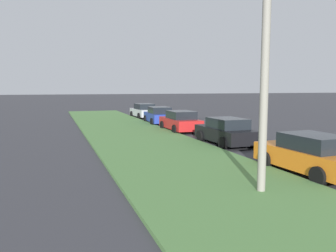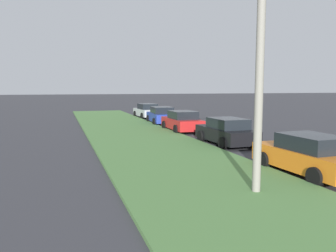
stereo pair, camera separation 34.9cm
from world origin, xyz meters
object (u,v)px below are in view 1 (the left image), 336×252
Objects in this scene: parked_car_black at (226,132)px; parked_car_blue at (159,115)px; parked_car_red at (180,121)px; streetlight at (276,43)px; parked_car_orange at (311,155)px; parked_car_silver at (144,111)px.

parked_car_black and parked_car_blue have the same top height.
parked_car_red is 14.97m from streetlight.
parked_car_black is 0.58× the size of streetlight.
parked_car_orange is at bearing -179.28° from parked_car_red.
parked_car_blue is 0.59× the size of streetlight.
streetlight reaches higher than parked_car_orange.
parked_car_black is 0.98× the size of parked_car_blue.
parked_car_blue is (11.38, 0.33, 0.00)m from parked_car_black.
parked_car_orange is at bearing 177.07° from parked_car_silver.
parked_car_orange is 0.99× the size of parked_car_blue.
parked_car_silver is (24.02, -0.08, 0.00)m from parked_car_orange.
parked_car_orange is 12.80m from parked_car_red.
parked_car_orange is 1.01× the size of parked_car_black.
parked_car_red is at bearing 2.63° from parked_car_black.
parked_car_black is at bearing -4.03° from parked_car_orange.
parked_car_orange is 4.81m from streetlight.
parked_car_black is 0.99× the size of parked_car_silver.
parked_car_orange is 0.58× the size of streetlight.
parked_car_red is 0.57× the size of streetlight.
parked_car_orange is 6.75m from parked_car_black.
streetlight is (-8.23, 2.94, 3.67)m from parked_car_black.
streetlight is at bearing 169.79° from parked_car_red.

